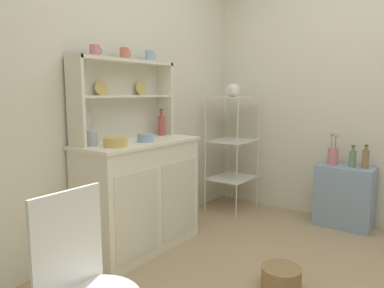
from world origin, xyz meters
name	(u,v)px	position (x,y,z in m)	size (l,w,h in m)	color
wall_back	(114,88)	(0.00, 1.62, 1.25)	(3.84, 0.05, 2.50)	silver
wall_right	(381,88)	(1.62, 0.00, 1.25)	(0.05, 3.84, 2.50)	silver
hutch_cabinet	(139,194)	(0.00, 1.37, 0.44)	(0.99, 0.45, 0.85)	silver
hutch_shelf_unit	(122,93)	(0.00, 1.53, 1.21)	(0.92, 0.18, 0.61)	silver
bakers_rack	(232,138)	(1.25, 1.27, 0.75)	(0.46, 0.39, 1.17)	silver
side_shelf_blue	(344,196)	(1.44, 0.21, 0.28)	(0.28, 0.48, 0.56)	#849EBC
wire_chair	(82,280)	(-1.14, 0.54, 0.52)	(0.36, 0.36, 0.85)	white
floor_basket	(281,277)	(0.11, 0.25, 0.07)	(0.25, 0.25, 0.13)	#93754C
cup_rose_0	(95,51)	(-0.28, 1.49, 1.50)	(0.09, 0.07, 0.08)	#D17A84
cup_terracotta_1	(125,54)	(0.00, 1.49, 1.50)	(0.08, 0.07, 0.09)	#C67556
cup_sky_2	(150,56)	(0.27, 1.49, 1.51)	(0.09, 0.07, 0.09)	#8EB2D1
bowl_mixing_large	(115,142)	(-0.29, 1.29, 0.88)	(0.16, 0.16, 0.06)	#DBB760
bowl_floral_medium	(145,138)	(0.00, 1.29, 0.88)	(0.12, 0.12, 0.06)	#8EB2D1
jam_bottle	(161,125)	(0.36, 1.45, 0.94)	(0.06, 0.06, 0.23)	#B74C47
utensil_jar	(92,137)	(-0.37, 1.45, 0.91)	(0.08, 0.08, 0.24)	#B2B7C6
porcelain_teapot	(233,90)	(1.25, 1.27, 1.24)	(0.22, 0.13, 0.16)	white
flower_vase	(333,155)	(1.44, 0.33, 0.65)	(0.09, 0.09, 0.30)	#D17A84
oil_bottle	(352,158)	(1.44, 0.16, 0.64)	(0.06, 0.06, 0.19)	#6B8C60
vinegar_bottle	(366,159)	(1.44, 0.05, 0.65)	(0.06, 0.06, 0.21)	#99704C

